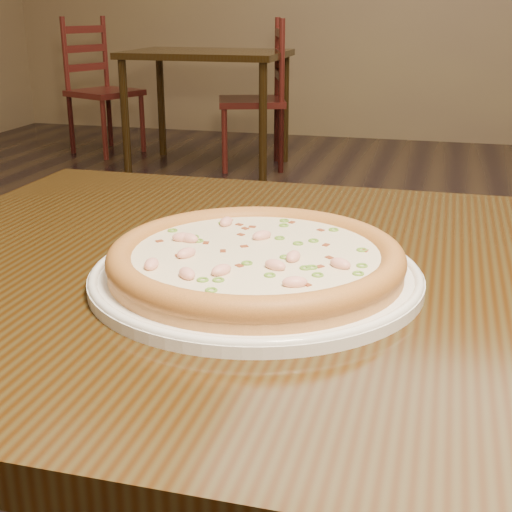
% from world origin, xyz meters
% --- Properties ---
extents(ground, '(9.00, 9.00, 0.00)m').
position_xyz_m(ground, '(0.00, 0.00, 0.00)').
color(ground, black).
extents(hero_table, '(1.20, 0.80, 0.75)m').
position_xyz_m(hero_table, '(0.10, -0.58, 0.65)').
color(hero_table, black).
rests_on(hero_table, ground).
extents(plate, '(0.35, 0.35, 0.02)m').
position_xyz_m(plate, '(-0.02, -0.63, 0.76)').
color(plate, white).
rests_on(plate, hero_table).
extents(pizza, '(0.32, 0.32, 0.03)m').
position_xyz_m(pizza, '(-0.02, -0.63, 0.78)').
color(pizza, tan).
rests_on(pizza, plate).
extents(bg_table_left, '(1.00, 0.70, 0.75)m').
position_xyz_m(bg_table_left, '(-1.36, 3.15, 0.65)').
color(bg_table_left, black).
rests_on(bg_table_left, ground).
extents(chair_a, '(0.55, 0.55, 0.95)m').
position_xyz_m(chair_a, '(-2.28, 3.44, 0.44)').
color(chair_a, '#4E1B14').
rests_on(chair_a, ground).
extents(chair_b, '(0.53, 0.53, 0.95)m').
position_xyz_m(chair_b, '(-1.03, 3.24, 0.44)').
color(chair_b, '#4E1B14').
rests_on(chair_b, ground).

